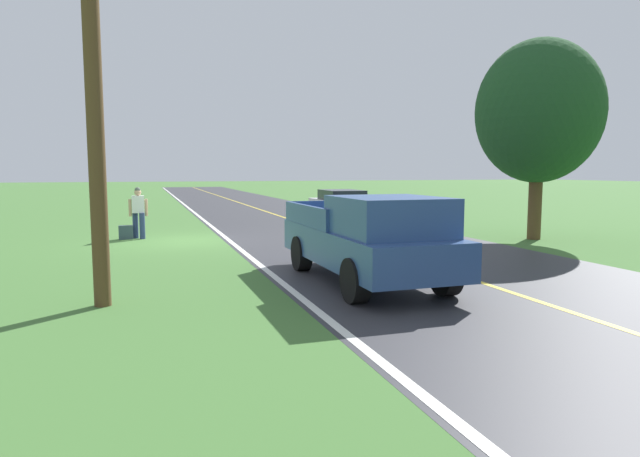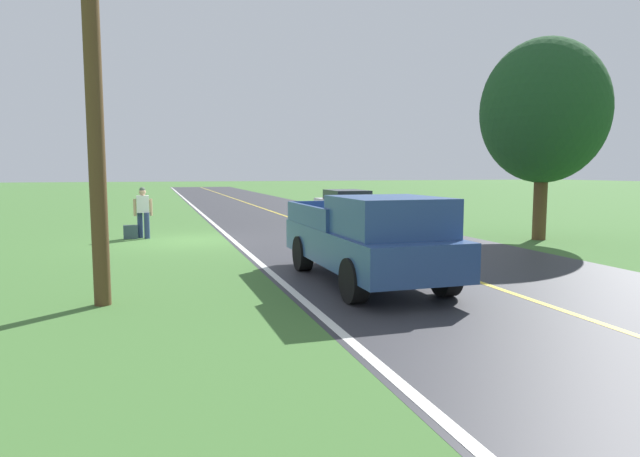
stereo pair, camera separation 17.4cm
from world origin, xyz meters
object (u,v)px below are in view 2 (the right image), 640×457
hitchhiker_walking (143,210)px  sedan_near_oncoming (346,204)px  suitcase_carried (131,232)px  utility_pole_roadside (93,65)px  pickup_truck_passing (370,237)px  tree_far_side_near (544,111)px

hitchhiker_walking → sedan_near_oncoming: size_ratio=0.39×
suitcase_carried → utility_pole_roadside: bearing=-0.9°
pickup_truck_passing → sedan_near_oncoming: (-4.41, -13.75, -0.21)m
suitcase_carried → sedan_near_oncoming: sedan_near_oncoming is taller
pickup_truck_passing → tree_far_side_near: size_ratio=0.82×
suitcase_carried → utility_pole_roadside: utility_pole_roadside is taller
suitcase_carried → utility_pole_roadside: 10.24m
suitcase_carried → tree_far_side_near: tree_far_side_near is taller
tree_far_side_near → utility_pole_roadside: 14.24m
suitcase_carried → pickup_truck_passing: 10.51m
hitchhiker_walking → tree_far_side_near: tree_far_side_near is taller
suitcase_carried → sedan_near_oncoming: bearing=115.6°
pickup_truck_passing → sedan_near_oncoming: bearing=-107.8°
hitchhiker_walking → utility_pole_roadside: (0.55, 9.59, 3.06)m
hitchhiker_walking → tree_far_side_near: 13.78m
utility_pole_roadside → tree_far_side_near: bearing=-158.3°
tree_far_side_near → utility_pole_roadside: (13.23, 5.27, -0.19)m
pickup_truck_passing → utility_pole_roadside: (5.08, 0.26, 3.08)m
hitchhiker_walking → suitcase_carried: 0.86m
suitcase_carried → pickup_truck_passing: pickup_truck_passing is taller
hitchhiker_walking → suitcase_carried: bearing=11.0°
pickup_truck_passing → tree_far_side_near: bearing=-148.4°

